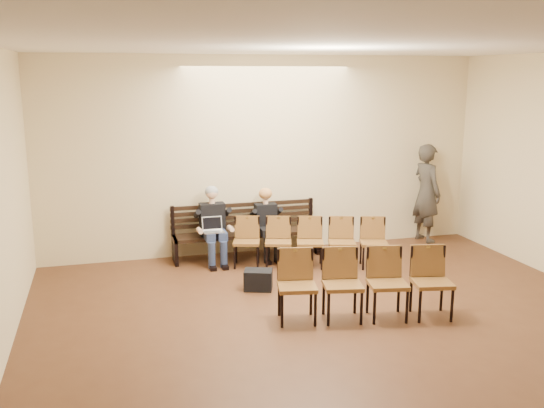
{
  "coord_description": "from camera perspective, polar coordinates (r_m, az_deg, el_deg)",
  "views": [
    {
      "loc": [
        -2.84,
        -5.37,
        3.18
      ],
      "look_at": [
        -0.17,
        4.05,
        1.06
      ],
      "focal_mm": 40.0,
      "sensor_mm": 36.0,
      "label": 1
    }
  ],
  "objects": [
    {
      "name": "seated_man",
      "position": [
        10.37,
        -5.54,
        -2.06
      ],
      "size": [
        0.53,
        0.73,
        1.27
      ],
      "primitive_type": null,
      "color": "black",
      "rests_on": "ground"
    },
    {
      "name": "water_bottle",
      "position": [
        10.36,
        0.56,
        -2.42
      ],
      "size": [
        0.08,
        0.08,
        0.23
      ],
      "primitive_type": "cylinder",
      "rotation": [
        0.0,
        0.0,
        -0.24
      ],
      "color": "silver",
      "rests_on": "bench"
    },
    {
      "name": "seated_woman",
      "position": [
        10.6,
        -0.46,
        -2.21
      ],
      "size": [
        0.47,
        0.65,
        1.09
      ],
      "primitive_type": null,
      "color": "black",
      "rests_on": "ground"
    },
    {
      "name": "chair_row_front",
      "position": [
        10.14,
        3.6,
        -3.64
      ],
      "size": [
        2.58,
        1.19,
        0.83
      ],
      "primitive_type": "cube",
      "rotation": [
        0.0,
        0.0,
        -0.3
      ],
      "color": "brown",
      "rests_on": "ground"
    },
    {
      "name": "ground",
      "position": [
        6.86,
        11.07,
        -15.69
      ],
      "size": [
        10.0,
        10.0,
        0.0
      ],
      "primitive_type": "plane",
      "color": "#54311C",
      "rests_on": "ground"
    },
    {
      "name": "room_walls",
      "position": [
        6.81,
        8.95,
        6.61
      ],
      "size": [
        8.02,
        10.01,
        3.51
      ],
      "color": "beige",
      "rests_on": "ground"
    },
    {
      "name": "chair_row_back",
      "position": [
        8.09,
        8.76,
        -7.53
      ],
      "size": [
        2.35,
        0.95,
        0.94
      ],
      "primitive_type": "cube",
      "rotation": [
        0.0,
        0.0,
        -0.19
      ],
      "color": "brown",
      "rests_on": "ground"
    },
    {
      "name": "bench",
      "position": [
        10.71,
        -2.4,
        -3.83
      ],
      "size": [
        2.6,
        0.9,
        0.45
      ],
      "primitive_type": "cube",
      "color": "black",
      "rests_on": "ground"
    },
    {
      "name": "passerby",
      "position": [
        11.92,
        14.37,
        1.68
      ],
      "size": [
        0.65,
        0.87,
        2.17
      ],
      "primitive_type": "imported",
      "rotation": [
        0.0,
        0.0,
        1.75
      ],
      "color": "#37322D",
      "rests_on": "ground"
    },
    {
      "name": "bag",
      "position": [
        9.14,
        -1.3,
        -7.15
      ],
      "size": [
        0.49,
        0.41,
        0.3
      ],
      "primitive_type": "cube",
      "rotation": [
        0.0,
        0.0,
        -0.35
      ],
      "color": "black",
      "rests_on": "ground"
    },
    {
      "name": "laptop",
      "position": [
        10.18,
        -5.51,
        -2.71
      ],
      "size": [
        0.36,
        0.3,
        0.25
      ],
      "primitive_type": "cube",
      "rotation": [
        0.0,
        0.0,
        0.1
      ],
      "color": "silver",
      "rests_on": "bench"
    }
  ]
}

